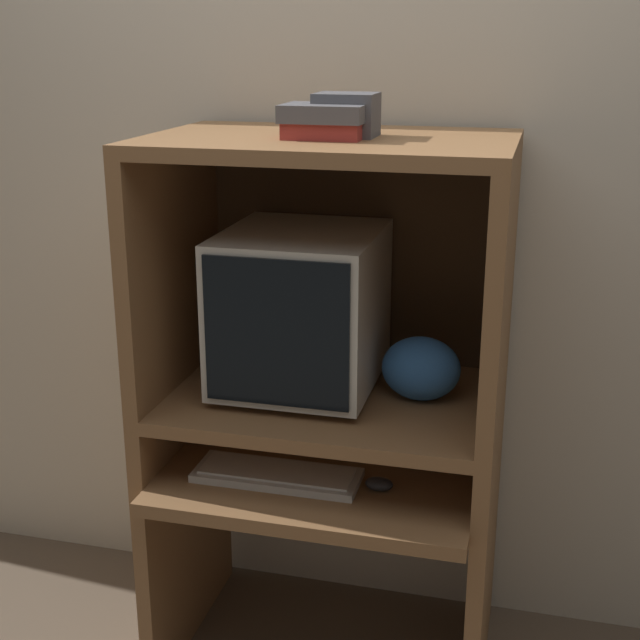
# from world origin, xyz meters

# --- Properties ---
(wall_back) EXTENTS (6.00, 0.06, 2.60)m
(wall_back) POSITION_xyz_m (0.00, 0.66, 1.30)
(wall_back) COLOR beige
(wall_back) RESTS_ON ground_plane
(desk_base) EXTENTS (0.89, 0.67, 0.63)m
(desk_base) POSITION_xyz_m (0.00, 0.25, 0.40)
(desk_base) COLOR brown
(desk_base) RESTS_ON ground_plane
(desk_monitor_shelf) EXTENTS (0.89, 0.60, 0.18)m
(desk_monitor_shelf) POSITION_xyz_m (0.00, 0.30, 0.77)
(desk_monitor_shelf) COLOR brown
(desk_monitor_shelf) RESTS_ON desk_base
(hutch_upper) EXTENTS (0.89, 0.60, 0.67)m
(hutch_upper) POSITION_xyz_m (0.00, 0.34, 1.24)
(hutch_upper) COLOR brown
(hutch_upper) RESTS_ON desk_monitor_shelf
(crt_monitor) EXTENTS (0.40, 0.45, 0.42)m
(crt_monitor) POSITION_xyz_m (-0.08, 0.33, 1.03)
(crt_monitor) COLOR beige
(crt_monitor) RESTS_ON desk_monitor_shelf
(keyboard) EXTENTS (0.42, 0.15, 0.03)m
(keyboard) POSITION_xyz_m (-0.10, 0.14, 0.64)
(keyboard) COLOR beige
(keyboard) RESTS_ON desk_base
(mouse) EXTENTS (0.07, 0.05, 0.03)m
(mouse) POSITION_xyz_m (0.17, 0.15, 0.64)
(mouse) COLOR #28282B
(mouse) RESTS_ON desk_base
(snack_bag) EXTENTS (0.20, 0.15, 0.17)m
(snack_bag) POSITION_xyz_m (0.24, 0.32, 0.89)
(snack_bag) COLOR #336BB7
(snack_bag) RESTS_ON desk_monitor_shelf
(book_stack) EXTENTS (0.20, 0.15, 0.08)m
(book_stack) POSITION_xyz_m (0.00, 0.25, 1.52)
(book_stack) COLOR maroon
(book_stack) RESTS_ON hutch_upper
(storage_box) EXTENTS (0.15, 0.12, 0.10)m
(storage_box) POSITION_xyz_m (0.04, 0.30, 1.53)
(storage_box) COLOR #4C4C51
(storage_box) RESTS_ON hutch_upper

